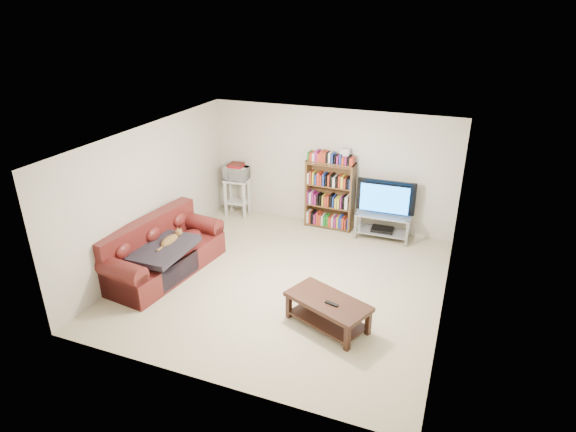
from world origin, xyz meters
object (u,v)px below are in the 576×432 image
at_px(sofa, 161,254).
at_px(coffee_table, 328,308).
at_px(tv_stand, 383,222).
at_px(bookshelf, 330,194).

distance_m(sofa, coffee_table, 3.12).
height_order(sofa, coffee_table, sofa).
bearing_deg(tv_stand, coffee_table, -94.66).
height_order(coffee_table, bookshelf, bookshelf).
bearing_deg(sofa, tv_stand, 45.91).
relative_size(coffee_table, bookshelf, 0.95).
xyz_separation_m(sofa, coffee_table, (3.09, -0.44, -0.02)).
xyz_separation_m(tv_stand, bookshelf, (-1.13, 0.13, 0.37)).
distance_m(sofa, tv_stand, 4.19).
relative_size(tv_stand, bookshelf, 0.75).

